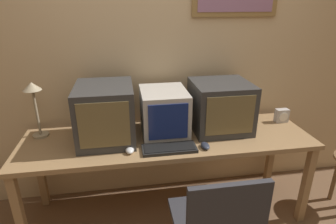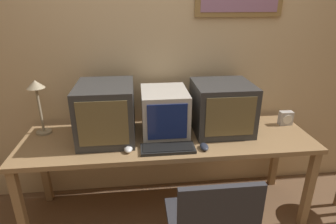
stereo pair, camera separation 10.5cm
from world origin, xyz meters
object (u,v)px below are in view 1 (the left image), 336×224
(monitor_left, at_px, (106,113))
(monitor_center, at_px, (164,112))
(desk_lamp, at_px, (34,97))
(mouse_near_keyboard, at_px, (205,146))
(desk_clock, at_px, (282,116))
(mouse_far_corner, at_px, (130,150))
(keyboard_main, at_px, (169,148))
(monitor_right, at_px, (220,106))

(monitor_left, relative_size, monitor_center, 1.14)
(monitor_left, distance_m, desk_lamp, 0.55)
(mouse_near_keyboard, height_order, desk_clock, desk_clock)
(monitor_center, relative_size, mouse_far_corner, 4.10)
(monitor_center, height_order, mouse_near_keyboard, monitor_center)
(keyboard_main, bearing_deg, mouse_far_corner, 176.88)
(monitor_center, bearing_deg, desk_clock, 2.30)
(monitor_center, relative_size, desk_lamp, 0.97)
(monitor_left, bearing_deg, desk_lamp, 165.41)
(desk_clock, height_order, desk_lamp, desk_lamp)
(keyboard_main, relative_size, mouse_near_keyboard, 3.69)
(monitor_left, relative_size, mouse_near_keyboard, 4.60)
(monitor_left, xyz_separation_m, desk_lamp, (-0.52, 0.14, 0.11))
(monitor_left, xyz_separation_m, monitor_right, (0.90, 0.04, -0.02))
(monitor_right, distance_m, mouse_far_corner, 0.81)
(monitor_center, height_order, monitor_right, monitor_right)
(monitor_right, bearing_deg, keyboard_main, -148.40)
(monitor_right, bearing_deg, monitor_center, -179.76)
(monitor_right, xyz_separation_m, desk_lamp, (-1.42, 0.10, 0.12))
(monitor_left, height_order, keyboard_main, monitor_left)
(monitor_center, xyz_separation_m, monitor_right, (0.46, 0.00, 0.02))
(mouse_near_keyboard, distance_m, desk_lamp, 1.31)
(monitor_right, xyz_separation_m, desk_clock, (0.58, 0.04, -0.14))
(monitor_right, relative_size, desk_lamp, 1.03)
(monitor_left, distance_m, monitor_center, 0.44)
(monitor_left, distance_m, keyboard_main, 0.54)
(mouse_near_keyboard, bearing_deg, desk_lamp, 161.94)
(monitor_right, bearing_deg, monitor_left, -177.60)
(monitor_center, bearing_deg, keyboard_main, -90.98)
(desk_clock, bearing_deg, keyboard_main, -162.67)
(monitor_left, bearing_deg, keyboard_main, -29.59)
(monitor_center, xyz_separation_m, desk_lamp, (-0.96, 0.10, 0.14))
(monitor_left, bearing_deg, monitor_right, 2.40)
(monitor_right, height_order, keyboard_main, monitor_right)
(mouse_far_corner, height_order, desk_lamp, desk_lamp)
(mouse_near_keyboard, xyz_separation_m, desk_clock, (0.78, 0.34, 0.04))
(desk_clock, bearing_deg, monitor_left, -177.00)
(mouse_near_keyboard, distance_m, mouse_far_corner, 0.54)
(mouse_near_keyboard, bearing_deg, monitor_left, 159.43)
(monitor_left, height_order, monitor_center, monitor_left)
(keyboard_main, height_order, mouse_near_keyboard, mouse_near_keyboard)
(mouse_near_keyboard, xyz_separation_m, desk_lamp, (-1.22, 0.40, 0.30))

